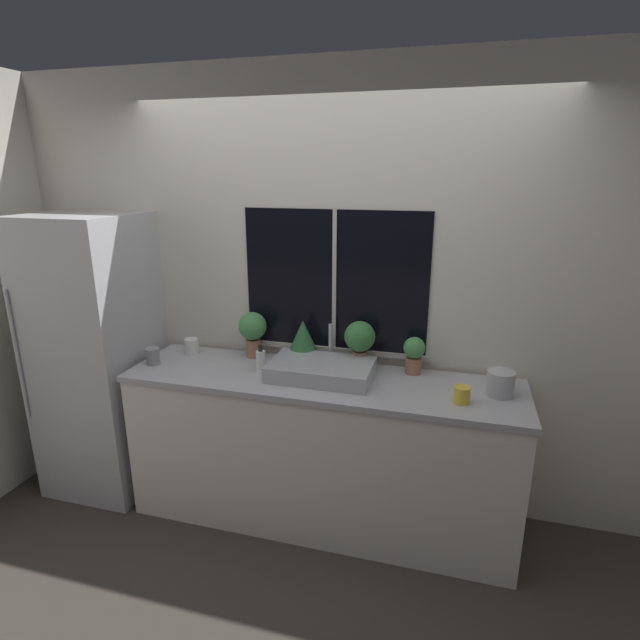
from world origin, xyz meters
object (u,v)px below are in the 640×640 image
(refrigerator, at_px, (100,355))
(potted_plant_far_right, at_px, (414,353))
(mug_white, at_px, (192,346))
(soap_bottle, at_px, (261,361))
(kettle, at_px, (500,382))
(mug_grey, at_px, (153,356))
(sink, at_px, (321,369))
(potted_plant_center_left, at_px, (303,339))
(mug_yellow, at_px, (462,395))
(potted_plant_center_right, at_px, (360,339))
(potted_plant_far_left, at_px, (253,329))

(refrigerator, bearing_deg, potted_plant_far_right, 5.56)
(refrigerator, height_order, mug_white, refrigerator)
(soap_bottle, bearing_deg, kettle, 1.65)
(refrigerator, height_order, mug_grey, refrigerator)
(refrigerator, relative_size, mug_white, 18.34)
(sink, xyz_separation_m, mug_grey, (-1.05, -0.08, 0.01))
(potted_plant_center_left, bearing_deg, mug_yellow, -18.98)
(sink, distance_m, potted_plant_far_right, 0.55)
(potted_plant_far_right, bearing_deg, potted_plant_center_right, 180.00)
(potted_plant_far_left, relative_size, potted_plant_center_right, 1.01)
(sink, bearing_deg, potted_plant_far_left, 158.53)
(sink, height_order, mug_yellow, sink)
(potted_plant_far_left, xyz_separation_m, soap_bottle, (0.14, -0.22, -0.12))
(refrigerator, height_order, soap_bottle, refrigerator)
(potted_plant_far_left, xyz_separation_m, potted_plant_center_right, (0.69, 0.00, -0.00))
(potted_plant_far_left, relative_size, kettle, 1.96)
(kettle, bearing_deg, mug_white, 176.27)
(soap_bottle, bearing_deg, potted_plant_far_left, 122.68)
(refrigerator, relative_size, kettle, 12.21)
(sink, xyz_separation_m, potted_plant_far_right, (0.51, 0.20, 0.08))
(potted_plant_center_left, height_order, potted_plant_far_right, potted_plant_center_left)
(potted_plant_center_left, xyz_separation_m, mug_yellow, (0.96, -0.33, -0.11))
(mug_white, bearing_deg, mug_grey, -121.22)
(potted_plant_far_right, distance_m, soap_bottle, 0.90)
(potted_plant_far_right, relative_size, mug_yellow, 2.50)
(soap_bottle, bearing_deg, refrigerator, 179.03)
(refrigerator, distance_m, soap_bottle, 1.16)
(refrigerator, bearing_deg, kettle, 0.44)
(sink, bearing_deg, soap_bottle, -176.87)
(potted_plant_center_right, xyz_separation_m, potted_plant_far_right, (0.32, 0.00, -0.05))
(kettle, bearing_deg, mug_yellow, -142.25)
(mug_grey, distance_m, mug_yellow, 1.84)
(potted_plant_far_left, bearing_deg, mug_yellow, -14.30)
(potted_plant_far_left, distance_m, mug_white, 0.44)
(refrigerator, distance_m, mug_yellow, 2.31)
(sink, relative_size, mug_yellow, 6.63)
(potted_plant_far_right, xyz_separation_m, mug_grey, (-1.56, -0.28, -0.08))
(mug_grey, bearing_deg, potted_plant_center_left, 17.65)
(mug_white, bearing_deg, potted_plant_center_right, 2.84)
(potted_plant_center_right, xyz_separation_m, kettle, (0.80, -0.18, -0.11))
(refrigerator, distance_m, kettle, 2.50)
(potted_plant_center_left, height_order, potted_plant_center_right, potted_plant_center_right)
(potted_plant_center_right, bearing_deg, mug_yellow, -28.69)
(potted_plant_center_left, height_order, mug_white, potted_plant_center_left)
(potted_plant_center_right, height_order, soap_bottle, potted_plant_center_right)
(mug_grey, relative_size, mug_white, 1.02)
(potted_plant_far_left, xyz_separation_m, potted_plant_center_left, (0.33, 0.00, -0.03))
(potted_plant_far_left, bearing_deg, mug_white, -172.44)
(refrigerator, relative_size, potted_plant_far_right, 8.27)
(potted_plant_far_left, distance_m, potted_plant_center_left, 0.34)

